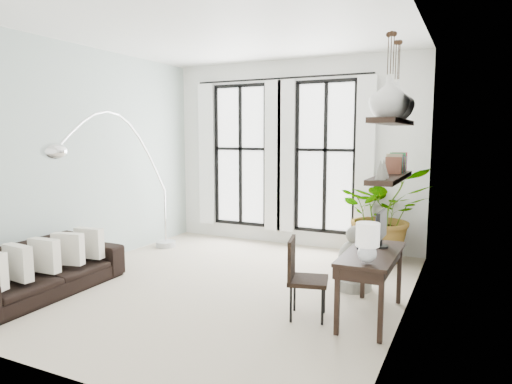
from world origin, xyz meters
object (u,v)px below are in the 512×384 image
Objects in this scene: desk_chair at (301,273)px; arc_lamp at (119,146)px; sofa at (40,270)px; desk at (371,256)px; buddha at (354,263)px; plant at (384,214)px.

arc_lamp is (-2.97, 0.61, 1.28)m from desk_chair.
sofa is 0.73× the size of arc_lamp.
desk is 1.43× the size of desk_chair.
buddha is (-0.38, 0.90, -0.35)m from desk.
desk is (3.75, 0.95, 0.38)m from sofa.
sofa is at bearing -136.12° from plant.
buddha is at bearing 61.29° from desk_chair.
desk_chair is 1.05× the size of buddha.
arc_lamp is at bearing -170.89° from buddha.
plant is 1.53m from buddha.
desk is at bearing -82.99° from plant.
desk reaches higher than buddha.
plant is (3.46, 3.32, 0.43)m from sofa.
desk_chair is (-0.67, -0.23, -0.20)m from desk.
arc_lamp is 3.60m from buddha.
sofa is at bearing -94.36° from arc_lamp.
plant is 2.40m from desk.
plant is at bearing 30.76° from arc_lamp.
desk_chair is at bearing -161.53° from desk.
buddha is at bearing 9.11° from arc_lamp.
sofa is at bearing -165.83° from desk.
plant is at bearing 86.62° from buddha.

